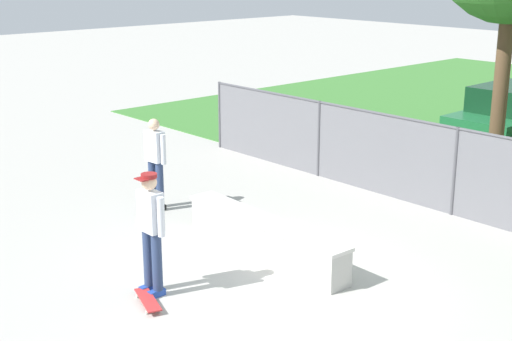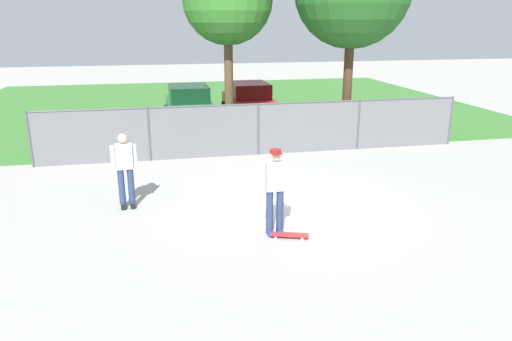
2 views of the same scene
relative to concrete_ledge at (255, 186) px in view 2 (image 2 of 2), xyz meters
name	(u,v)px [view 2 (image 2 of 2)]	position (x,y,z in m)	size (l,w,h in m)	color
ground_plane	(297,202)	(0.95, -0.51, -0.32)	(80.00, 80.00, 0.00)	#ADAAA3
grass_strip	(218,104)	(0.95, 14.34, -0.31)	(26.11, 20.00, 0.02)	#3D7A33
concrete_ledge	(255,186)	(0.00, 0.00, 0.00)	(3.60, 0.63, 0.63)	#B7B5AD
skateboarder	(275,188)	(-0.03, -2.18, 0.71)	(0.60, 0.31, 1.84)	#2647A5
skateboard	(289,235)	(0.22, -2.45, -0.25)	(0.82, 0.45, 0.09)	red
chainlink_fence	(258,127)	(0.95, 4.04, 0.62)	(14.18, 0.07, 1.73)	#4C4C51
tree_near_left	(228,0)	(0.37, 6.50, 4.67)	(3.18, 3.18, 6.62)	brown
car_green	(189,104)	(-0.91, 9.63, 0.52)	(2.06, 4.22, 1.66)	#1E6638
car_red	(249,101)	(1.80, 10.06, 0.52)	(2.06, 4.22, 1.66)	#B21E1E
bystander	(125,167)	(-3.12, -0.01, 0.69)	(0.60, 0.30, 1.82)	black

